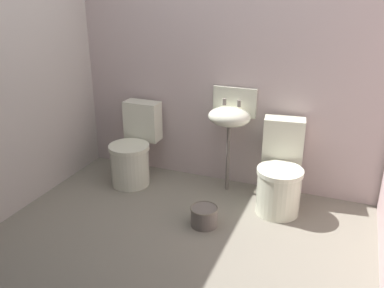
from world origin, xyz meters
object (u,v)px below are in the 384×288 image
(toilet_right, at_px, (280,175))
(toilet_left, at_px, (134,151))
(sink, at_px, (230,115))
(bucket, at_px, (204,216))

(toilet_right, bearing_deg, toilet_left, -7.73)
(toilet_right, distance_m, sink, 0.71)
(toilet_left, bearing_deg, toilet_right, -179.76)
(toilet_left, relative_size, sink, 0.79)
(sink, xyz_separation_m, bucket, (0.01, -0.71, -0.66))
(toilet_left, height_order, toilet_right, same)
(toilet_left, bearing_deg, bucket, 151.29)
(toilet_left, xyz_separation_m, toilet_right, (1.47, 0.00, 0.00))
(toilet_left, height_order, sink, sink)
(sink, bearing_deg, bucket, -89.00)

